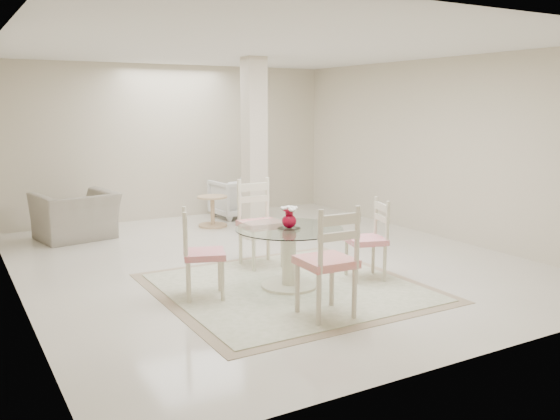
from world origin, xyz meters
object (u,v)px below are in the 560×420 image
side_table (213,212)px  column (254,149)px  recliner_taupe (76,216)px  dining_table (289,258)px  dining_chair_north (258,216)px  armchair_white (235,198)px  dining_chair_west (197,247)px  red_vase (289,217)px  dining_chair_south (330,254)px  dining_chair_east (371,233)px

side_table → column: bearing=-77.2°
column → recliner_taupe: 2.87m
dining_table → side_table: dining_table is taller
column → dining_chair_north: size_ratio=2.25×
dining_table → armchair_white: size_ratio=1.55×
dining_chair_west → dining_chair_north: bearing=-34.8°
dining_chair_west → recliner_taupe: bearing=27.9°
column → armchair_white: (0.45, 1.64, -1.00)m
column → recliner_taupe: size_ratio=2.47×
red_vase → dining_chair_south: 1.04m
red_vase → armchair_white: bearing=72.3°
dining_chair_west → recliner_taupe: dining_chair_west is taller
dining_chair_north → armchair_white: dining_chair_north is taller
dining_chair_east → red_vase: bearing=-83.4°
dining_chair_south → armchair_white: dining_chair_south is taller
column → dining_chair_west: bearing=-129.0°
column → dining_chair_south: 3.71m
dining_chair_west → recliner_taupe: size_ratio=0.96×
dining_chair_west → dining_chair_south: bearing=-125.3°
red_vase → side_table: (0.62, 3.54, -0.57)m
side_table → dining_table: bearing=-100.0°
dining_table → dining_chair_south: size_ratio=0.98×
dining_chair_west → recliner_taupe: 3.57m
column → dining_chair_south: (-1.02, -3.49, -0.72)m
red_vase → dining_chair_east: dining_chair_east is taller
dining_chair_east → side_table: size_ratio=2.01×
dining_chair_east → recliner_taupe: bearing=-130.5°
recliner_taupe → side_table: bearing=165.1°
armchair_white → dining_table: bearing=68.4°
red_vase → dining_chair_south: bearing=-98.9°
red_vase → recliner_taupe: 4.04m
dining_chair_east → recliner_taupe: size_ratio=0.95×
dining_chair_south → side_table: bearing=-97.7°
dining_chair_east → dining_chair_south: (-1.16, -0.84, 0.09)m
column → dining_chair_north: 1.78m
red_vase → dining_chair_north: bearing=81.5°
dining_chair_south → dining_chair_west: bearing=-52.6°
dining_chair_west → side_table: dining_chair_west is taller
column → side_table: 1.56m
column → recliner_taupe: (-2.40, 1.22, -0.99)m
dining_chair_north → side_table: bearing=81.7°
dining_chair_north → side_table: (0.47, 2.52, -0.39)m
recliner_taupe → dining_chair_south: bearing=95.7°
dining_chair_north → recliner_taupe: bearing=124.5°
red_vase → side_table: size_ratio=0.48×
dining_chair_south → armchair_white: bearing=-103.9°
armchair_white → dining_chair_west: bearing=55.7°
dining_chair_west → side_table: size_ratio=2.03×
dining_table → dining_chair_north: size_ratio=0.98×
dining_table → red_vase: (0.00, -0.00, 0.46)m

